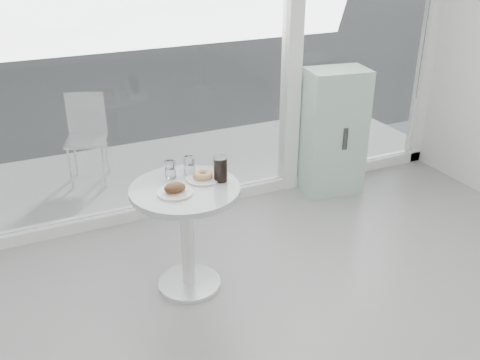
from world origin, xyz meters
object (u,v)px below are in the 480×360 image
plate_fritter (175,189)px  plate_donut (203,176)px  water_tumbler_b (189,166)px  cola_glass (221,169)px  car_white (28,0)px  water_tumbler_a (170,170)px  mint_cabinet (333,132)px  patio_chair (86,132)px  main_table (186,217)px

plate_fritter → plate_donut: size_ratio=0.99×
water_tumbler_b → cola_glass: cola_glass is taller
plate_fritter → cola_glass: 0.34m
car_white → cola_glass: bearing=168.9°
cola_glass → plate_fritter: bearing=-171.5°
plate_fritter → water_tumbler_a: (0.05, 0.24, 0.02)m
mint_cabinet → water_tumbler_b: mint_cabinet is taller
water_tumbler_b → mint_cabinet: bearing=22.4°
plate_fritter → cola_glass: (0.33, 0.05, 0.06)m
water_tumbler_a → plate_fritter: bearing=-100.9°
mint_cabinet → plate_donut: (-1.58, -0.80, 0.21)m
car_white → plate_donut: 10.57m
plate_fritter → plate_donut: bearing=26.9°
mint_cabinet → cola_glass: size_ratio=6.74×
patio_chair → water_tumbler_a: water_tumbler_a is taller
car_white → patio_chair: bearing=165.6°
main_table → mint_cabinet: mint_cabinet is taller
plate_donut → patio_chair: bearing=103.3°
plate_fritter → plate_donut: plate_fritter is taller
main_table → patio_chair: 1.99m
car_white → plate_donut: (0.17, -10.57, 0.07)m
plate_fritter → cola_glass: bearing=8.5°
plate_donut → water_tumbler_a: 0.22m
patio_chair → car_white: car_white is taller
water_tumbler_a → cola_glass: 0.34m
plate_fritter → cola_glass: size_ratio=1.33×
plate_donut → water_tumbler_b: size_ratio=1.90×
mint_cabinet → water_tumbler_a: (-1.77, -0.68, 0.24)m
main_table → cola_glass: size_ratio=4.46×
main_table → patio_chair: patio_chair is taller
main_table → water_tumbler_b: 0.35m
car_white → water_tumbler_a: size_ratio=36.48×
mint_cabinet → car_white: (-1.75, 9.77, 0.14)m
car_white → cola_glass: size_ratio=24.41×
cola_glass → water_tumbler_b: bearing=128.1°
plate_donut → plate_fritter: bearing=-153.1°
main_table → car_white: bearing=90.1°
water_tumbler_b → car_white: bearing=90.6°
water_tumbler_a → water_tumbler_b: (0.13, 0.00, 0.00)m
water_tumbler_b → cola_glass: 0.24m
water_tumbler_a → mint_cabinet: bearing=21.0°
plate_fritter → mint_cabinet: bearing=26.8°
plate_donut → water_tumbler_b: 0.14m
plate_donut → water_tumbler_a: (-0.19, 0.12, 0.03)m
plate_fritter → plate_donut: 0.26m
mint_cabinet → plate_donut: mint_cabinet is taller
main_table → plate_fritter: (-0.08, -0.05, 0.25)m
patio_chair → cola_glass: cola_glass is taller
mint_cabinet → car_white: size_ratio=0.28×
main_table → mint_cabinet: size_ratio=0.66×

